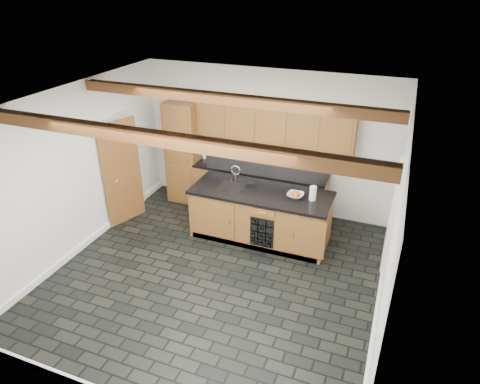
# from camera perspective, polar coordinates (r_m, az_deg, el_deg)

# --- Properties ---
(ground) EXTENTS (5.00, 5.00, 0.00)m
(ground) POSITION_cam_1_polar(r_m,az_deg,el_deg) (7.00, -3.21, -10.89)
(ground) COLOR black
(ground) RESTS_ON ground
(room_shell) EXTENTS (5.01, 5.00, 5.00)m
(room_shell) POSITION_cam_1_polar(r_m,az_deg,el_deg) (6.64, -2.34, 2.37)
(room_shell) COLOR white
(room_shell) RESTS_ON ground
(back_cabinetry) EXTENTS (3.65, 0.62, 2.20)m
(back_cabinetry) POSITION_cam_1_polar(r_m,az_deg,el_deg) (8.41, 0.55, 3.83)
(back_cabinetry) COLOR brown
(back_cabinetry) RESTS_ON ground
(island) EXTENTS (2.48, 0.96, 0.93)m
(island) POSITION_cam_1_polar(r_m,az_deg,el_deg) (7.63, 2.77, -3.12)
(island) COLOR brown
(island) RESTS_ON ground
(faucet) EXTENTS (0.45, 0.40, 0.34)m
(faucet) POSITION_cam_1_polar(r_m,az_deg,el_deg) (7.61, -0.99, 1.08)
(faucet) COLOR black
(faucet) RESTS_ON island
(kitchen_scale) EXTENTS (0.20, 0.15, 0.05)m
(kitchen_scale) POSITION_cam_1_polar(r_m,az_deg,el_deg) (7.61, 1.43, 1.02)
(kitchen_scale) COLOR black
(kitchen_scale) RESTS_ON island
(fruit_bowl) EXTENTS (0.29, 0.29, 0.07)m
(fruit_bowl) POSITION_cam_1_polar(r_m,az_deg,el_deg) (7.28, 7.39, -0.44)
(fruit_bowl) COLOR beige
(fruit_bowl) RESTS_ON island
(fruit_cluster) EXTENTS (0.16, 0.17, 0.07)m
(fruit_cluster) POSITION_cam_1_polar(r_m,az_deg,el_deg) (7.26, 7.41, -0.19)
(fruit_cluster) COLOR red
(fruit_cluster) RESTS_ON fruit_bowl
(paper_towel) EXTENTS (0.12, 0.12, 0.25)m
(paper_towel) POSITION_cam_1_polar(r_m,az_deg,el_deg) (7.19, 9.69, -0.18)
(paper_towel) COLOR white
(paper_towel) RESTS_ON island
(mug) EXTENTS (0.12, 0.12, 0.09)m
(mug) POSITION_cam_1_polar(r_m,az_deg,el_deg) (8.77, -4.78, 4.71)
(mug) COLOR white
(mug) RESTS_ON back_cabinetry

